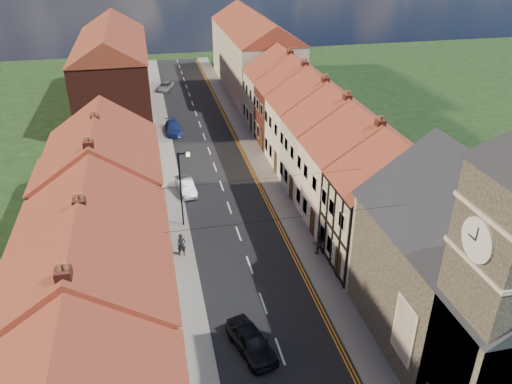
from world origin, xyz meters
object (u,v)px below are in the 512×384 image
(car_far, at_px, (173,128))
(car_mid, at_px, (186,186))
(lamppost, at_px, (182,185))
(church, at_px, (488,270))
(pedestrian_right, at_px, (318,243))
(pedestrian_left_b, at_px, (182,245))
(car_distant, at_px, (165,86))
(car_near, at_px, (251,341))

(car_far, bearing_deg, car_mid, -91.22)
(lamppost, xyz_separation_m, car_far, (0.61, 19.84, -2.94))
(church, height_order, pedestrian_right, church)
(pedestrian_left_b, bearing_deg, car_mid, 78.52)
(church, height_order, car_mid, church)
(car_mid, distance_m, pedestrian_right, 13.87)
(lamppost, bearing_deg, church, -51.70)
(church, height_order, lamppost, church)
(car_mid, height_order, pedestrian_right, pedestrian_right)
(church, relative_size, car_far, 3.71)
(pedestrian_left_b, bearing_deg, car_distant, 83.66)
(car_mid, xyz_separation_m, pedestrian_right, (8.11, -11.25, 0.35))
(car_far, relative_size, pedestrian_left_b, 2.45)
(church, xyz_separation_m, car_far, (-12.56, 36.51, -5.28))
(car_near, distance_m, pedestrian_right, 10.10)
(church, distance_m, pedestrian_left_b, 19.31)
(car_distant, distance_m, pedestrian_left_b, 40.83)
(lamppost, bearing_deg, pedestrian_left_b, -97.69)
(pedestrian_right, bearing_deg, church, 111.33)
(car_far, bearing_deg, pedestrian_right, -73.66)
(car_near, bearing_deg, car_far, 76.83)
(lamppost, relative_size, car_near, 1.54)
(car_near, relative_size, pedestrian_left_b, 2.33)
(church, xyz_separation_m, car_near, (-10.86, 3.09, -5.21))
(pedestrian_left_b, bearing_deg, car_far, 82.70)
(car_far, bearing_deg, church, -72.24)
(lamppost, bearing_deg, car_near, -80.34)
(car_mid, bearing_deg, pedestrian_right, -61.75)
(car_near, bearing_deg, lamppost, 83.58)
(car_far, distance_m, pedestrian_right, 26.88)
(church, relative_size, pedestrian_right, 9.08)
(car_mid, xyz_separation_m, car_far, (0.00, 14.38, -0.01))
(church, xyz_separation_m, car_distant, (-12.42, 53.49, -5.33))
(car_near, relative_size, car_distant, 0.99)
(church, distance_m, car_far, 38.97)
(church, distance_m, pedestrian_right, 12.75)
(church, relative_size, car_distant, 3.85)
(lamppost, distance_m, pedestrian_left_b, 4.79)
(church, relative_size, lamppost, 2.53)
(church, bearing_deg, car_distant, 103.08)
(pedestrian_right, bearing_deg, pedestrian_left_b, -11.82)
(car_far, bearing_deg, pedestrian_left_b, -93.99)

